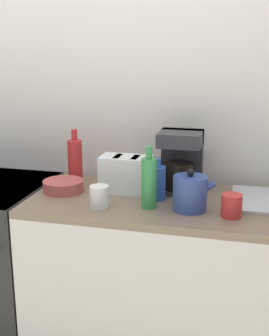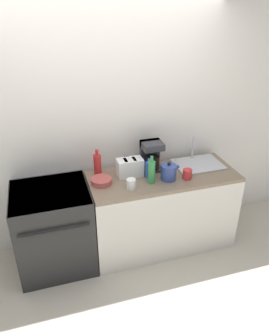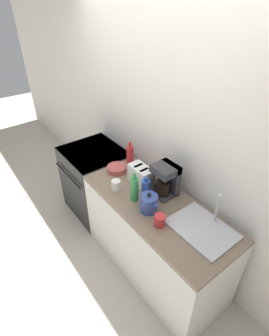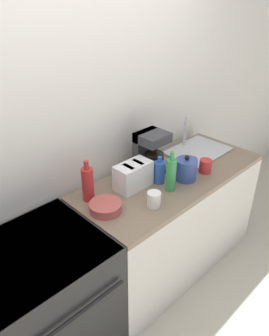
% 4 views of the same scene
% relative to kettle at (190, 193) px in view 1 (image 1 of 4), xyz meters
% --- Properties ---
extents(wall_back, '(8.00, 0.05, 2.60)m').
position_rel_kettle_xyz_m(wall_back, '(-0.57, 0.50, 0.33)').
color(wall_back, silver).
rests_on(wall_back, ground_plane).
extents(counter_block, '(1.55, 0.65, 0.89)m').
position_rel_kettle_xyz_m(counter_block, '(-0.02, 0.10, -0.52)').
color(counter_block, silver).
rests_on(counter_block, ground_plane).
extents(kettle, '(0.19, 0.15, 0.19)m').
position_rel_kettle_xyz_m(kettle, '(0.00, 0.00, 0.00)').
color(kettle, '#33478C').
rests_on(kettle, counter_block).
extents(toaster, '(0.26, 0.14, 0.18)m').
position_rel_kettle_xyz_m(toaster, '(-0.35, 0.19, 0.01)').
color(toaster, white).
rests_on(toaster, counter_block).
extents(coffee_maker, '(0.21, 0.20, 0.31)m').
position_rel_kettle_xyz_m(coffee_maker, '(-0.09, 0.28, 0.08)').
color(coffee_maker, '#333338').
rests_on(coffee_maker, counter_block).
extents(bottle_green, '(0.07, 0.07, 0.29)m').
position_rel_kettle_xyz_m(bottle_green, '(-0.19, -0.01, 0.04)').
color(bottle_green, '#338C47').
rests_on(bottle_green, counter_block).
extents(bottle_red, '(0.08, 0.08, 0.29)m').
position_rel_kettle_xyz_m(bottle_red, '(-0.66, 0.29, 0.04)').
color(bottle_red, '#B72828').
rests_on(bottle_red, counter_block).
extents(bottle_blue, '(0.08, 0.08, 0.20)m').
position_rel_kettle_xyz_m(bottle_blue, '(-0.17, 0.10, 0.00)').
color(bottle_blue, '#2D56B7').
rests_on(bottle_blue, counter_block).
extents(cup_red, '(0.09, 0.09, 0.10)m').
position_rel_kettle_xyz_m(cup_red, '(0.19, -0.04, -0.03)').
color(cup_red, red).
rests_on(cup_red, counter_block).
extents(cup_white, '(0.09, 0.09, 0.10)m').
position_rel_kettle_xyz_m(cup_white, '(-0.41, -0.06, -0.03)').
color(cup_white, white).
rests_on(cup_white, counter_block).
extents(bowl, '(0.21, 0.21, 0.06)m').
position_rel_kettle_xyz_m(bowl, '(-0.66, 0.11, -0.05)').
color(bowl, '#B24C47').
rests_on(bowl, counter_block).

